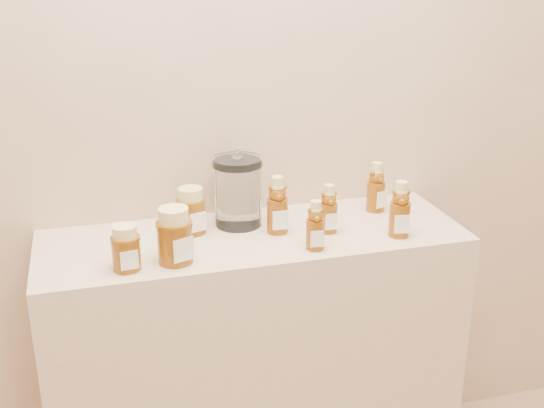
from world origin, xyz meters
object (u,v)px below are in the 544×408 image
object	(u,v)px
display_table	(255,370)
honey_jar_left	(126,248)
bear_bottle_front_left	(315,222)
glass_canister	(238,189)
bear_bottle_back_left	(278,201)

from	to	relation	value
display_table	honey_jar_left	world-z (taller)	honey_jar_left
bear_bottle_front_left	honey_jar_left	world-z (taller)	bear_bottle_front_left
honey_jar_left	glass_canister	distance (m)	0.40
display_table	bear_bottle_front_left	xyz separation A→B (m)	(0.14, -0.13, 0.53)
honey_jar_left	bear_bottle_front_left	bearing A→B (deg)	-8.55
bear_bottle_back_left	honey_jar_left	distance (m)	0.45
bear_bottle_back_left	bear_bottle_front_left	world-z (taller)	bear_bottle_back_left
honey_jar_left	glass_canister	bearing A→B (deg)	24.80
display_table	glass_canister	xyz separation A→B (m)	(-0.02, 0.09, 0.56)
glass_canister	display_table	bearing A→B (deg)	-74.41
bear_bottle_back_left	honey_jar_left	world-z (taller)	bear_bottle_back_left
bear_bottle_back_left	display_table	bearing A→B (deg)	-174.96
bear_bottle_back_left	glass_canister	bearing A→B (deg)	140.42
display_table	bear_bottle_front_left	size ratio (longest dim) A/B	7.71
honey_jar_left	glass_canister	world-z (taller)	glass_canister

